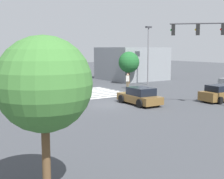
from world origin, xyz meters
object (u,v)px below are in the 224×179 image
object	(u,v)px
car_0	(140,96)
street_light_pole_a	(148,50)
car_4	(66,77)
tree_corner_c	(129,62)
traffic_signal_mast	(220,44)
tree_corner_a	(44,85)
pedestrian	(128,80)
car_1	(222,93)

from	to	relation	value
car_0	street_light_pole_a	xyz separation A→B (m)	(-9.66, -10.56, 3.77)
car_0	car_4	size ratio (longest dim) A/B	0.98
car_0	tree_corner_c	bearing A→B (deg)	-31.15
traffic_signal_mast	tree_corner_c	bearing A→B (deg)	-58.71
tree_corner_a	tree_corner_c	xyz separation A→B (m)	(-20.67, -23.77, -0.75)
traffic_signal_mast	pedestrian	size ratio (longest dim) A/B	3.89
pedestrian	tree_corner_a	world-z (taller)	tree_corner_a
car_0	pedestrian	distance (m)	10.15
tree_corner_c	street_light_pole_a	bearing A→B (deg)	126.75
pedestrian	car_0	bearing A→B (deg)	12.88
traffic_signal_mast	pedestrian	world-z (taller)	traffic_signal_mast
car_1	car_4	size ratio (longest dim) A/B	1.04
car_0	pedestrian	world-z (taller)	pedestrian
car_4	car_0	bearing A→B (deg)	172.74
car_1	street_light_pole_a	size ratio (longest dim) A/B	0.61
street_light_pole_a	tree_corner_a	xyz separation A→B (m)	(22.18, 21.75, -0.88)
traffic_signal_mast	street_light_pole_a	distance (m)	16.21
pedestrian	tree_corner_c	world-z (taller)	tree_corner_c
pedestrian	tree_corner_c	distance (m)	5.21
car_1	tree_corner_c	xyz separation A→B (m)	(-1.08, -15.31, 2.11)
tree_corner_c	car_4	bearing A→B (deg)	-47.09
car_4	pedestrian	size ratio (longest dim) A/B	2.48
car_0	car_4	xyz separation A→B (m)	(-2.21, -18.96, 0.04)
car_4	tree_corner_a	xyz separation A→B (m)	(14.74, 30.15, 2.85)
traffic_signal_mast	car_4	size ratio (longest dim) A/B	1.57
car_4	pedestrian	world-z (taller)	pedestrian
tree_corner_c	car_1	bearing A→B (deg)	85.98
tree_corner_a	tree_corner_c	world-z (taller)	tree_corner_a
car_1	tree_corner_a	world-z (taller)	tree_corner_a
traffic_signal_mast	street_light_pole_a	xyz separation A→B (m)	(-5.70, -15.16, -0.52)
car_4	tree_corner_a	bearing A→B (deg)	153.35
traffic_signal_mast	car_1	world-z (taller)	traffic_signal_mast
street_light_pole_a	tree_corner_c	size ratio (longest dim) A/B	1.75
traffic_signal_mast	tree_corner_a	xyz separation A→B (m)	(16.48, 6.58, -1.40)
tree_corner_c	tree_corner_a	bearing A→B (deg)	48.99
traffic_signal_mast	car_0	bearing A→B (deg)	-4.33
street_light_pole_a	tree_corner_c	distance (m)	3.00
street_light_pole_a	pedestrian	bearing A→B (deg)	21.97
traffic_signal_mast	car_0	world-z (taller)	traffic_signal_mast
car_4	street_light_pole_a	size ratio (longest dim) A/B	0.59
car_4	street_light_pole_a	bearing A→B (deg)	-139.07
car_0	tree_corner_a	size ratio (longest dim) A/B	0.84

